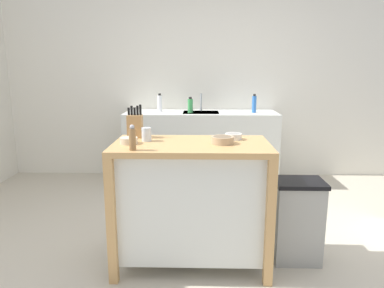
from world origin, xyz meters
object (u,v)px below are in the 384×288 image
object	(u,v)px
drinking_cup	(147,134)
bottle_hand_soap	(190,106)
knife_block	(135,125)
sink_faucet	(201,102)
bowl_stoneware_deep	(129,140)
bowl_ceramic_wide	(222,140)
bottle_dish_soap	(160,103)
pepper_grinder	(132,138)
bottle_spray_cleaner	(254,104)
kitchen_island	(191,198)
trash_bin	(297,220)
bowl_ceramic_small	(233,136)

from	to	relation	value
drinking_cup	bottle_hand_soap	xyz separation A→B (m)	(0.26, 1.82, 0.02)
knife_block	sink_faucet	size ratio (longest dim) A/B	1.13
bowl_stoneware_deep	drinking_cup	size ratio (longest dim) A/B	1.26
bowl_ceramic_wide	bottle_dish_soap	xyz separation A→B (m)	(-0.67, 2.03, 0.06)
pepper_grinder	bottle_spray_cleaner	distance (m)	2.42
knife_block	bottle_dish_soap	bearing A→B (deg)	90.57
sink_faucet	bottle_spray_cleaner	bearing A→B (deg)	-15.66
sink_faucet	bottle_dish_soap	distance (m)	0.53
pepper_grinder	sink_faucet	bearing A→B (deg)	79.40
drinking_cup	kitchen_island	bearing A→B (deg)	-10.76
drinking_cup	bottle_spray_cleaner	xyz separation A→B (m)	(1.04, 1.87, 0.03)
bowl_ceramic_wide	bottle_hand_soap	world-z (taller)	bottle_hand_soap
trash_bin	knife_block	bearing A→B (deg)	173.16
kitchen_island	trash_bin	distance (m)	0.82
bowl_ceramic_small	bottle_dish_soap	bearing A→B (deg)	112.05
kitchen_island	bowl_stoneware_deep	xyz separation A→B (m)	(-0.44, -0.03, 0.43)
drinking_cup	pepper_grinder	xyz separation A→B (m)	(-0.05, -0.29, 0.03)
kitchen_island	bowl_ceramic_wide	distance (m)	0.48
bowl_ceramic_wide	bottle_spray_cleaner	distance (m)	2.01
bowl_ceramic_small	drinking_cup	size ratio (longest dim) A/B	1.24
bowl_stoneware_deep	bottle_dish_soap	size ratio (longest dim) A/B	0.55
kitchen_island	drinking_cup	bearing A→B (deg)	169.24
bowl_ceramic_small	bottle_dish_soap	size ratio (longest dim) A/B	0.54
bowl_stoneware_deep	sink_faucet	world-z (taller)	sink_faucet
kitchen_island	bottle_hand_soap	bearing A→B (deg)	91.85
bowl_ceramic_small	bottle_hand_soap	bearing A→B (deg)	102.03
bottle_hand_soap	bottle_dish_soap	bearing A→B (deg)	160.55
kitchen_island	bottle_spray_cleaner	world-z (taller)	bottle_spray_cleaner
knife_block	trash_bin	distance (m)	1.41
bottle_dish_soap	bottle_spray_cleaner	distance (m)	1.17
bottle_dish_soap	bottle_hand_soap	world-z (taller)	bottle_dish_soap
kitchen_island	bottle_spray_cleaner	size ratio (longest dim) A/B	4.85
bowl_stoneware_deep	sink_faucet	size ratio (longest dim) A/B	0.56
bowl_ceramic_small	bottle_spray_cleaner	size ratio (longest dim) A/B	0.54
drinking_cup	knife_block	bearing A→B (deg)	127.22
bottle_hand_soap	kitchen_island	bearing A→B (deg)	-88.15
bowl_stoneware_deep	bottle_hand_soap	world-z (taller)	bottle_hand_soap
drinking_cup	bottle_dish_soap	distance (m)	1.96
knife_block	bowl_stoneware_deep	bearing A→B (deg)	-91.03
bowl_ceramic_small	drinking_cup	xyz separation A→B (m)	(-0.63, -0.08, 0.03)
trash_bin	sink_faucet	xyz separation A→B (m)	(-0.72, 2.06, 0.69)
kitchen_island	pepper_grinder	distance (m)	0.65
pepper_grinder	bottle_hand_soap	size ratio (longest dim) A/B	0.86
knife_block	bottle_dish_soap	world-z (taller)	knife_block
bowl_stoneware_deep	bowl_ceramic_small	size ratio (longest dim) A/B	1.02
bowl_stoneware_deep	bottle_spray_cleaner	bearing A→B (deg)	59.53
pepper_grinder	bottle_spray_cleaner	xyz separation A→B (m)	(1.09, 2.16, 0.01)
bowl_ceramic_wide	pepper_grinder	size ratio (longest dim) A/B	0.94
kitchen_island	bottle_dish_soap	bearing A→B (deg)	102.57
trash_bin	bottle_spray_cleaner	size ratio (longest dim) A/B	2.77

